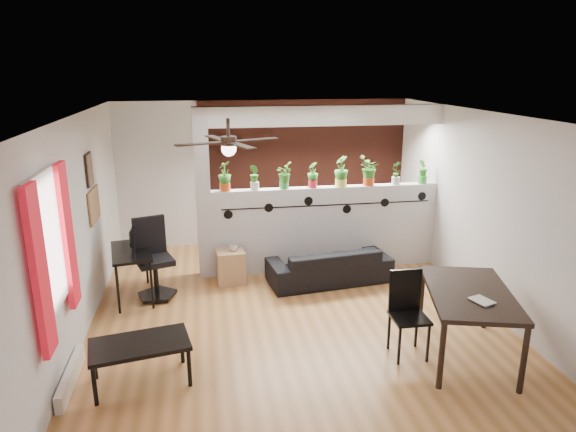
{
  "coord_description": "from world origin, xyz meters",
  "views": [
    {
      "loc": [
        -1.11,
        -6.1,
        3.14
      ],
      "look_at": [
        0.03,
        0.6,
        1.17
      ],
      "focal_mm": 32.0,
      "sensor_mm": 36.0,
      "label": 1
    }
  ],
  "objects_px": {
    "potted_plant_1": "(255,176)",
    "potted_plant_6": "(396,172)",
    "potted_plant_2": "(284,175)",
    "computer_desk": "(131,255)",
    "office_chair": "(154,264)",
    "potted_plant_0": "(225,175)",
    "dining_table": "(469,298)",
    "potted_plant_3": "(313,174)",
    "cup": "(233,248)",
    "potted_plant_7": "(423,171)",
    "cube_shelf": "(231,267)",
    "sofa": "(329,265)",
    "coffee_table": "(140,347)",
    "potted_plant_5": "(369,170)",
    "ceiling_fan": "(229,144)",
    "folding_chair": "(407,305)",
    "potted_plant_4": "(341,170)"
  },
  "relations": [
    {
      "from": "potted_plant_4",
      "to": "coffee_table",
      "type": "relative_size",
      "value": 0.45
    },
    {
      "from": "potted_plant_6",
      "to": "cube_shelf",
      "type": "distance_m",
      "value": 3.0
    },
    {
      "from": "sofa",
      "to": "coffee_table",
      "type": "relative_size",
      "value": 1.64
    },
    {
      "from": "coffee_table",
      "to": "dining_table",
      "type": "bearing_deg",
      "value": -0.96
    },
    {
      "from": "potted_plant_2",
      "to": "potted_plant_7",
      "type": "relative_size",
      "value": 1.04
    },
    {
      "from": "potted_plant_1",
      "to": "dining_table",
      "type": "bearing_deg",
      "value": -54.04
    },
    {
      "from": "cup",
      "to": "potted_plant_6",
      "type": "bearing_deg",
      "value": 7.36
    },
    {
      "from": "potted_plant_3",
      "to": "folding_chair",
      "type": "height_order",
      "value": "potted_plant_3"
    },
    {
      "from": "potted_plant_6",
      "to": "computer_desk",
      "type": "xyz_separation_m",
      "value": [
        -4.07,
        -0.64,
        -0.91
      ]
    },
    {
      "from": "potted_plant_6",
      "to": "cup",
      "type": "distance_m",
      "value": 2.84
    },
    {
      "from": "potted_plant_1",
      "to": "potted_plant_2",
      "type": "height_order",
      "value": "potted_plant_2"
    },
    {
      "from": "ceiling_fan",
      "to": "dining_table",
      "type": "relative_size",
      "value": 0.74
    },
    {
      "from": "potted_plant_3",
      "to": "dining_table",
      "type": "distance_m",
      "value": 3.19
    },
    {
      "from": "potted_plant_2",
      "to": "folding_chair",
      "type": "height_order",
      "value": "potted_plant_2"
    },
    {
      "from": "potted_plant_5",
      "to": "coffee_table",
      "type": "relative_size",
      "value": 0.44
    },
    {
      "from": "potted_plant_0",
      "to": "dining_table",
      "type": "height_order",
      "value": "potted_plant_0"
    },
    {
      "from": "potted_plant_5",
      "to": "ceiling_fan",
      "type": "bearing_deg",
      "value": -141.67
    },
    {
      "from": "potted_plant_0",
      "to": "computer_desk",
      "type": "relative_size",
      "value": 0.43
    },
    {
      "from": "cup",
      "to": "ceiling_fan",
      "type": "bearing_deg",
      "value": -93.84
    },
    {
      "from": "potted_plant_2",
      "to": "computer_desk",
      "type": "distance_m",
      "value": 2.52
    },
    {
      "from": "office_chair",
      "to": "potted_plant_0",
      "type": "bearing_deg",
      "value": 31.53
    },
    {
      "from": "coffee_table",
      "to": "ceiling_fan",
      "type": "bearing_deg",
      "value": 43.92
    },
    {
      "from": "office_chair",
      "to": "potted_plant_7",
      "type": "bearing_deg",
      "value": 8.77
    },
    {
      "from": "potted_plant_4",
      "to": "folding_chair",
      "type": "distance_m",
      "value": 2.85
    },
    {
      "from": "potted_plant_0",
      "to": "dining_table",
      "type": "distance_m",
      "value": 3.89
    },
    {
      "from": "computer_desk",
      "to": "dining_table",
      "type": "bearing_deg",
      "value": -29.58
    },
    {
      "from": "potted_plant_6",
      "to": "office_chair",
      "type": "distance_m",
      "value": 3.97
    },
    {
      "from": "potted_plant_4",
      "to": "office_chair",
      "type": "distance_m",
      "value": 3.14
    },
    {
      "from": "potted_plant_1",
      "to": "potted_plant_2",
      "type": "xyz_separation_m",
      "value": [
        0.45,
        -0.0,
        0.01
      ]
    },
    {
      "from": "sofa",
      "to": "folding_chair",
      "type": "bearing_deg",
      "value": 92.65
    },
    {
      "from": "potted_plant_6",
      "to": "sofa",
      "type": "bearing_deg",
      "value": -155.26
    },
    {
      "from": "potted_plant_3",
      "to": "potted_plant_6",
      "type": "bearing_deg",
      "value": 0.0
    },
    {
      "from": "potted_plant_4",
      "to": "sofa",
      "type": "xyz_separation_m",
      "value": [
        -0.3,
        -0.55,
        -1.35
      ]
    },
    {
      "from": "cup",
      "to": "dining_table",
      "type": "distance_m",
      "value": 3.49
    },
    {
      "from": "potted_plant_1",
      "to": "potted_plant_7",
      "type": "distance_m",
      "value": 2.71
    },
    {
      "from": "potted_plant_2",
      "to": "dining_table",
      "type": "bearing_deg",
      "value": -60.47
    },
    {
      "from": "cup",
      "to": "potted_plant_7",
      "type": "bearing_deg",
      "value": 6.3
    },
    {
      "from": "potted_plant_1",
      "to": "potted_plant_6",
      "type": "relative_size",
      "value": 1.03
    },
    {
      "from": "ceiling_fan",
      "to": "sofa",
      "type": "height_order",
      "value": "ceiling_fan"
    },
    {
      "from": "potted_plant_2",
      "to": "computer_desk",
      "type": "relative_size",
      "value": 0.39
    },
    {
      "from": "potted_plant_1",
      "to": "office_chair",
      "type": "distance_m",
      "value": 1.96
    },
    {
      "from": "potted_plant_0",
      "to": "coffee_table",
      "type": "xyz_separation_m",
      "value": [
        -1.04,
        -2.78,
        -1.18
      ]
    },
    {
      "from": "sofa",
      "to": "cup",
      "type": "xyz_separation_m",
      "value": [
        -1.43,
        0.21,
        0.29
      ]
    },
    {
      "from": "potted_plant_5",
      "to": "cube_shelf",
      "type": "xyz_separation_m",
      "value": [
        -2.23,
        -0.34,
        -1.34
      ]
    },
    {
      "from": "potted_plant_7",
      "to": "cube_shelf",
      "type": "relative_size",
      "value": 0.77
    },
    {
      "from": "potted_plant_3",
      "to": "potted_plant_5",
      "type": "height_order",
      "value": "potted_plant_5"
    },
    {
      "from": "potted_plant_2",
      "to": "cube_shelf",
      "type": "relative_size",
      "value": 0.81
    },
    {
      "from": "sofa",
      "to": "computer_desk",
      "type": "height_order",
      "value": "computer_desk"
    },
    {
      "from": "potted_plant_5",
      "to": "dining_table",
      "type": "xyz_separation_m",
      "value": [
        0.25,
        -2.84,
        -0.89
      ]
    },
    {
      "from": "cube_shelf",
      "to": "computer_desk",
      "type": "xyz_separation_m",
      "value": [
        -1.38,
        -0.3,
        0.39
      ]
    }
  ]
}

